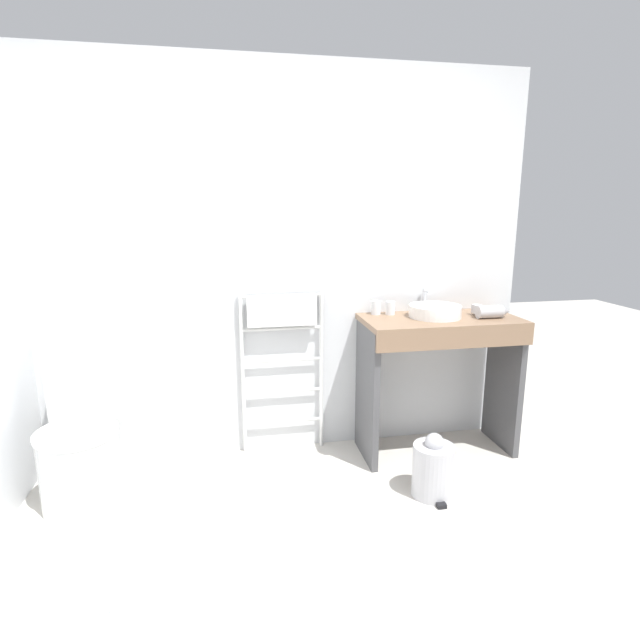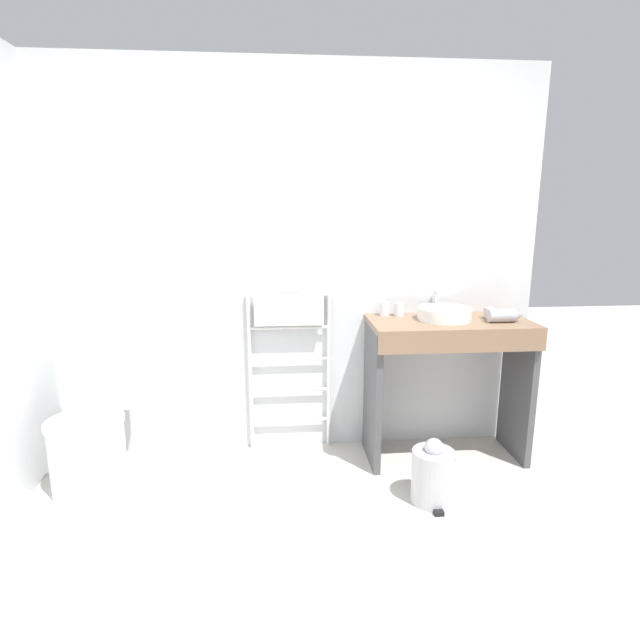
{
  "view_description": "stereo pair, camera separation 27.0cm",
  "coord_description": "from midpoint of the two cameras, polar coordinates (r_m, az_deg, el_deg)",
  "views": [
    {
      "loc": [
        -0.34,
        -1.53,
        1.57
      ],
      "look_at": [
        0.16,
        1.06,
        0.97
      ],
      "focal_mm": 28.0,
      "sensor_mm": 36.0,
      "label": 1
    },
    {
      "loc": [
        -0.07,
        -1.57,
        1.57
      ],
      "look_at": [
        0.16,
        1.06,
        0.97
      ],
      "focal_mm": 28.0,
      "sensor_mm": 36.0,
      "label": 2
    }
  ],
  "objects": [
    {
      "name": "wall_back",
      "position": [
        3.19,
        -7.13,
        6.21
      ],
      "size": [
        3.19,
        0.12,
        2.43
      ],
      "primitive_type": "cube",
      "color": "silver",
      "rests_on": "ground_plane"
    },
    {
      "name": "cup_near_wall",
      "position": [
        3.2,
        4.02,
        1.4
      ],
      "size": [
        0.06,
        0.06,
        0.09
      ],
      "color": "white",
      "rests_on": "vanity_counter"
    },
    {
      "name": "sink_basin",
      "position": [
        3.17,
        10.66,
        1.02
      ],
      "size": [
        0.33,
        0.33,
        0.07
      ],
      "color": "white",
      "rests_on": "vanity_counter"
    },
    {
      "name": "trash_bin",
      "position": [
        2.92,
        10.13,
        -16.44
      ],
      "size": [
        0.23,
        0.26,
        0.37
      ],
      "color": "#B7B7BC",
      "rests_on": "ground_plane"
    },
    {
      "name": "towel_radiator",
      "position": [
        3.16,
        -6.78,
        -1.73
      ],
      "size": [
        0.53,
        0.06,
        1.08
      ],
      "color": "silver",
      "rests_on": "ground_plane"
    },
    {
      "name": "vanity_counter",
      "position": [
        3.23,
        11.18,
        -4.86
      ],
      "size": [
        0.98,
        0.48,
        0.9
      ],
      "color": "#84664C",
      "rests_on": "ground_plane"
    },
    {
      "name": "ground_plane",
      "position": [
        2.21,
        -2.81,
        -32.45
      ],
      "size": [
        12.0,
        12.0,
        0.0
      ],
      "primitive_type": "plane",
      "color": "beige"
    },
    {
      "name": "hair_dryer",
      "position": [
        3.23,
        16.7,
        0.92
      ],
      "size": [
        0.22,
        0.17,
        0.08
      ],
      "color": "#B7B7BC",
      "rests_on": "vanity_counter"
    },
    {
      "name": "bath_mat",
      "position": [
        2.69,
        -31.4,
        -24.88
      ],
      "size": [
        0.56,
        0.36,
        0.01
      ],
      "primitive_type": "cube",
      "color": "#B2BCCC",
      "rests_on": "ground_plane"
    },
    {
      "name": "toilet",
      "position": [
        3.12,
        -27.93,
        -12.76
      ],
      "size": [
        0.41,
        0.56,
        0.76
      ],
      "color": "white",
      "rests_on": "ground_plane"
    },
    {
      "name": "faucet",
      "position": [
        3.31,
        9.65,
        2.58
      ],
      "size": [
        0.02,
        0.1,
        0.15
      ],
      "color": "silver",
      "rests_on": "vanity_counter"
    },
    {
      "name": "cup_near_edge",
      "position": [
        3.21,
        5.67,
        1.35
      ],
      "size": [
        0.06,
        0.06,
        0.08
      ],
      "color": "white",
      "rests_on": "vanity_counter"
    }
  ]
}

